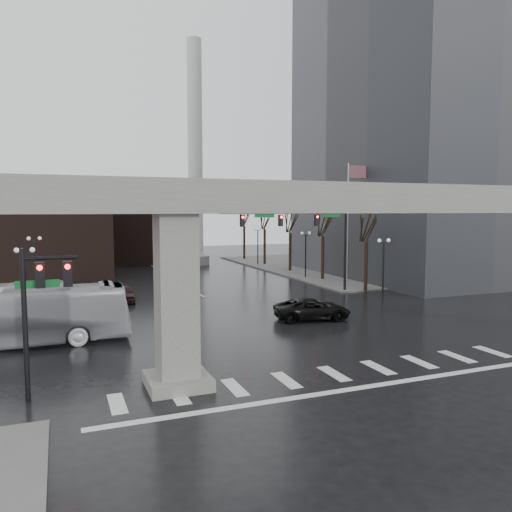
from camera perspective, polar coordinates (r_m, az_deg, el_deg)
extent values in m
plane|color=black|center=(24.47, 7.67, -12.49)|extent=(160.00, 160.00, 0.00)
cube|color=slate|center=(68.03, 11.95, -1.06)|extent=(28.00, 36.00, 0.15)
cube|color=gray|center=(23.32, 7.92, 6.58)|extent=(48.00, 2.20, 1.40)
cube|color=gray|center=(21.12, -9.07, -5.15)|extent=(1.60, 1.60, 7.30)
cube|color=gray|center=(21.99, -8.94, -13.90)|extent=(2.60, 2.60, 0.50)
cube|color=#5C5B60|center=(62.33, 19.28, 17.54)|extent=(22.00, 26.00, 42.00)
cube|color=black|center=(62.39, -23.97, 2.57)|extent=(16.00, 14.00, 10.00)
cube|color=black|center=(72.99, -14.17, 2.41)|extent=(10.00, 10.00, 8.00)
cylinder|color=silver|center=(68.97, -6.97, 11.52)|extent=(2.00, 2.00, 30.00)
cylinder|color=gray|center=(68.90, -6.84, -0.47)|extent=(3.60, 3.60, 1.20)
cylinder|color=black|center=(46.15, 10.18, 0.91)|extent=(0.24, 0.24, 8.00)
cylinder|color=black|center=(43.15, 3.44, 4.94)|extent=(12.00, 0.18, 0.18)
cube|color=black|center=(44.52, 6.94, 4.08)|extent=(0.35, 0.30, 1.00)
cube|color=black|center=(42.95, 2.82, 4.07)|extent=(0.35, 0.30, 1.00)
cube|color=black|center=(41.62, -1.58, 4.04)|extent=(0.35, 0.30, 1.00)
sphere|color=#FF0C05|center=(44.35, 7.06, 4.46)|extent=(0.20, 0.20, 0.20)
cube|color=#0C5A23|center=(45.24, 8.62, 4.65)|extent=(1.80, 0.05, 0.35)
cube|color=#0C5A23|center=(42.35, 0.97, 4.67)|extent=(1.80, 0.05, 0.35)
cylinder|color=black|center=(21.30, -24.89, -7.27)|extent=(0.20, 0.20, 6.00)
cylinder|color=black|center=(20.87, -22.43, -0.20)|extent=(2.00, 0.14, 0.14)
cube|color=black|center=(20.95, -23.46, -2.01)|extent=(0.35, 0.30, 1.00)
cube|color=black|center=(20.94, -20.72, -1.92)|extent=(0.35, 0.30, 1.00)
cube|color=#0C5A23|center=(21.00, -23.70, -2.96)|extent=(1.60, 0.05, 0.30)
cylinder|color=silver|center=(49.92, 10.43, 3.53)|extent=(0.12, 0.12, 12.00)
cube|color=red|center=(50.57, 11.50, 9.42)|extent=(2.00, 0.03, 1.20)
cylinder|color=black|center=(42.72, 14.34, -1.68)|extent=(0.14, 0.14, 4.80)
cube|color=black|center=(42.51, 14.41, 1.47)|extent=(0.90, 0.06, 0.06)
sphere|color=silver|center=(42.23, 13.92, 1.73)|extent=(0.32, 0.32, 0.32)
sphere|color=silver|center=(42.76, 14.90, 1.75)|extent=(0.32, 0.32, 0.32)
cylinder|color=black|center=(54.60, 5.69, -0.06)|extent=(0.14, 0.14, 4.80)
cube|color=black|center=(54.43, 5.71, 2.41)|extent=(0.90, 0.06, 0.06)
sphere|color=silver|center=(54.22, 5.29, 2.61)|extent=(0.32, 0.32, 0.32)
sphere|color=silver|center=(54.63, 6.13, 2.62)|extent=(0.32, 0.32, 0.32)
cylinder|color=black|center=(67.30, 0.21, 0.97)|extent=(0.14, 0.14, 4.80)
cube|color=black|center=(67.17, 0.21, 2.97)|extent=(0.90, 0.06, 0.06)
sphere|color=silver|center=(66.99, -0.15, 3.14)|extent=(0.32, 0.32, 0.32)
sphere|color=silver|center=(67.33, 0.57, 3.15)|extent=(0.32, 0.32, 0.32)
cylinder|color=black|center=(34.72, -24.78, -3.57)|extent=(0.14, 0.14, 4.80)
cube|color=black|center=(34.45, -24.93, 0.29)|extent=(0.90, 0.06, 0.06)
sphere|color=silver|center=(34.47, -25.69, 0.60)|extent=(0.32, 0.32, 0.32)
sphere|color=silver|center=(34.41, -24.20, 0.65)|extent=(0.32, 0.32, 0.32)
cylinder|color=black|center=(48.59, -23.90, -1.14)|extent=(0.14, 0.14, 4.80)
cube|color=black|center=(48.40, -24.01, 1.62)|extent=(0.90, 0.06, 0.06)
sphere|color=silver|center=(48.41, -24.55, 1.84)|extent=(0.32, 0.32, 0.32)
sphere|color=silver|center=(48.38, -23.48, 1.88)|extent=(0.32, 0.32, 0.32)
cylinder|color=black|center=(62.52, -23.42, 0.21)|extent=(0.14, 0.14, 4.80)
cube|color=black|center=(62.38, -23.50, 2.36)|extent=(0.90, 0.06, 0.06)
sphere|color=silver|center=(62.39, -23.92, 2.53)|extent=(0.32, 0.32, 0.32)
sphere|color=silver|center=(62.36, -23.09, 2.56)|extent=(0.32, 0.32, 0.32)
cylinder|color=black|center=(46.56, 12.44, -1.23)|extent=(0.34, 0.34, 4.55)
cylinder|color=black|center=(46.29, 12.53, 3.37)|extent=(0.12, 1.52, 2.98)
cylinder|color=black|center=(46.79, 12.86, 3.10)|extent=(0.83, 1.14, 2.51)
cylinder|color=black|center=(53.33, 7.63, -0.28)|extent=(0.34, 0.34, 4.66)
cylinder|color=black|center=(53.10, 7.68, 3.83)|extent=(0.12, 1.55, 3.05)
cylinder|color=black|center=(53.57, 8.01, 3.58)|extent=(0.85, 1.16, 2.57)
cylinder|color=black|center=(60.40, 3.92, 0.45)|extent=(0.34, 0.34, 4.76)
cylinder|color=black|center=(60.20, 3.94, 4.16)|extent=(0.12, 1.59, 3.11)
cylinder|color=black|center=(60.64, 4.26, 3.93)|extent=(0.86, 1.18, 2.62)
cylinder|color=black|center=(67.68, 1.00, 1.02)|extent=(0.34, 0.34, 4.87)
cylinder|color=black|center=(67.50, 1.00, 4.41)|extent=(0.12, 1.62, 3.18)
cylinder|color=black|center=(67.93, 1.31, 4.20)|extent=(0.88, 1.20, 2.68)
cylinder|color=black|center=(75.10, -1.35, 1.48)|extent=(0.34, 0.34, 4.97)
cylinder|color=black|center=(74.94, -1.36, 4.60)|extent=(0.12, 1.65, 3.25)
cylinder|color=black|center=(75.35, -1.07, 4.41)|extent=(0.89, 1.23, 2.74)
imported|color=black|center=(34.34, 6.45, -6.05)|extent=(5.55, 3.30, 1.45)
imported|color=silver|center=(30.44, -25.78, -6.17)|extent=(12.18, 3.23, 3.37)
imported|color=black|center=(42.19, -14.88, -4.15)|extent=(1.76, 3.99, 1.34)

